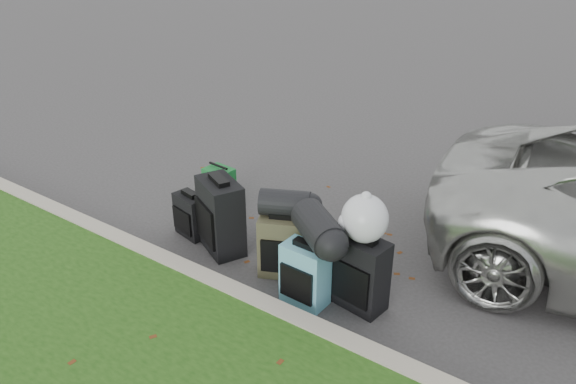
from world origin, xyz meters
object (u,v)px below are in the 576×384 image
Objects in this scene: suitcase_large_black_right at (361,274)px; suitcase_small_black at (191,215)px; tote_navy at (284,226)px; suitcase_olive at (283,246)px; tote_green at (219,183)px; suitcase_large_black_left at (221,216)px; suitcase_teal at (305,275)px.

suitcase_small_black is at bearing -172.95° from suitcase_large_black_right.
suitcase_small_black is 1.02m from tote_navy.
suitcase_olive reaches higher than suitcase_small_black.
suitcase_olive is at bearing -173.27° from suitcase_large_black_right.
suitcase_large_black_right reaches higher than suitcase_olive.
suitcase_olive is 1.63× the size of tote_green.
suitcase_large_black_left is 2.05× the size of tote_green.
suitcase_olive is 0.67m from tote_navy.
tote_navy is (-0.79, 0.79, -0.14)m from suitcase_teal.
suitcase_small_black is 1.69m from suitcase_teal.
suitcase_teal is (1.66, -0.28, 0.05)m from suitcase_small_black.
suitcase_teal reaches higher than tote_green.
suitcase_large_black_right is (1.63, -0.01, -0.05)m from suitcase_large_black_left.
tote_navy is at bearing 137.02° from suitcase_teal.
suitcase_large_black_left is 1.63m from suitcase_large_black_right.
suitcase_small_black reaches higher than tote_navy.
tote_navy is at bearing 42.44° from suitcase_small_black.
suitcase_olive is (1.23, -0.02, 0.07)m from suitcase_small_black.
tote_navy is (-0.36, 0.54, -0.16)m from suitcase_olive.
tote_green is (-1.59, 0.88, -0.12)m from suitcase_olive.
tote_green is (-2.02, 1.14, -0.10)m from suitcase_teal.
suitcase_large_black_left is 1.26× the size of suitcase_olive.
suitcase_olive is at bearing 10.90° from suitcase_small_black.
suitcase_teal is at bearing -143.18° from suitcase_large_black_right.
suitcase_small_black is 0.61× the size of suitcase_large_black_left.
suitcase_teal is (1.20, -0.25, -0.10)m from suitcase_large_black_left.
tote_navy is (1.23, -0.35, -0.04)m from tote_green.
suitcase_large_black_left reaches higher than tote_navy.
tote_navy is (0.87, 0.52, -0.09)m from suitcase_small_black.
tote_navy is at bearing 163.71° from suitcase_large_black_right.
suitcase_large_black_right is at bearing 30.67° from suitcase_teal.
suitcase_small_black is 0.70× the size of suitcase_large_black_right.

